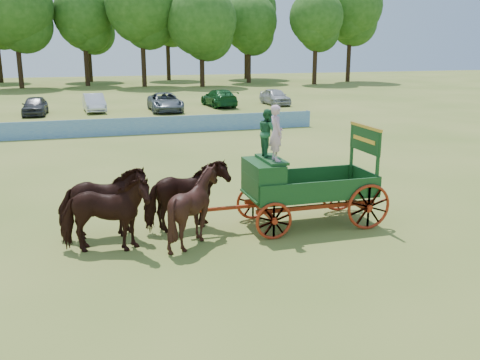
# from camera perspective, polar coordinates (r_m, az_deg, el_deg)

# --- Properties ---
(ground) EXTENTS (160.00, 160.00, 0.00)m
(ground) POSITION_cam_1_polar(r_m,az_deg,el_deg) (15.97, -5.90, -5.53)
(ground) COLOR #999245
(ground) RESTS_ON ground
(horse_lead_left) EXTENTS (2.65, 1.58, 2.09)m
(horse_lead_left) POSITION_cam_1_polar(r_m,az_deg,el_deg) (14.52, -14.23, -3.61)
(horse_lead_left) COLOR black
(horse_lead_left) RESTS_ON ground
(horse_lead_right) EXTENTS (2.51, 1.21, 2.09)m
(horse_lead_right) POSITION_cam_1_polar(r_m,az_deg,el_deg) (15.57, -14.44, -2.40)
(horse_lead_right) COLOR black
(horse_lead_right) RESTS_ON ground
(horse_wheel_left) EXTENTS (2.01, 1.82, 2.10)m
(horse_wheel_left) POSITION_cam_1_polar(r_m,az_deg,el_deg) (14.79, -4.91, -2.87)
(horse_wheel_left) COLOR black
(horse_wheel_left) RESTS_ON ground
(horse_wheel_right) EXTENTS (2.66, 1.63, 2.09)m
(horse_wheel_right) POSITION_cam_1_polar(r_m,az_deg,el_deg) (15.82, -5.74, -1.74)
(horse_wheel_right) COLOR black
(horse_wheel_right) RESTS_ON ground
(farm_dray) EXTENTS (6.00, 2.00, 3.75)m
(farm_dray) POSITION_cam_1_polar(r_m,az_deg,el_deg) (16.00, 5.11, 0.46)
(farm_dray) COLOR #A82E10
(farm_dray) RESTS_ON ground
(sponsor_banner) EXTENTS (26.00, 0.08, 1.05)m
(sponsor_banner) POSITION_cam_1_polar(r_m,az_deg,el_deg) (33.18, -13.62, 5.49)
(sponsor_banner) COLOR blue
(sponsor_banner) RESTS_ON ground
(parked_cars) EXTENTS (42.41, 7.43, 1.62)m
(parked_cars) POSITION_cam_1_polar(r_m,az_deg,el_deg) (45.41, -21.36, 7.51)
(parked_cars) COLOR silver
(parked_cars) RESTS_ON ground
(treeline) EXTENTS (86.86, 23.61, 15.07)m
(treeline) POSITION_cam_1_polar(r_m,az_deg,el_deg) (74.85, -18.89, 16.82)
(treeline) COLOR #382314
(treeline) RESTS_ON ground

